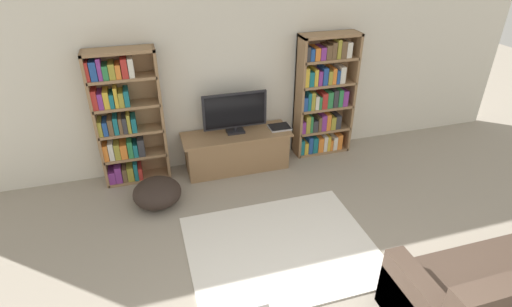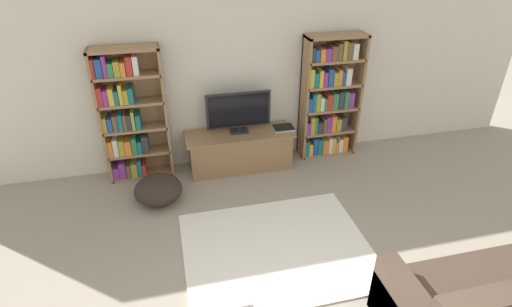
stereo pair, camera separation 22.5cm
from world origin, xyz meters
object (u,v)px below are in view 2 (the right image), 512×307
object	(u,v)px
bookshelf_right	(328,99)
couch_right_sofa	(504,305)
bookshelf_left	(129,116)
laptop	(283,128)
tv_stand	(240,150)
beanbag_ottoman	(158,190)
television	(239,112)

from	to	relation	value
bookshelf_right	couch_right_sofa	xyz separation A→B (m)	(0.26, -3.24, -0.56)
bookshelf_left	couch_right_sofa	size ratio (longest dim) A/B	0.94
laptop	couch_right_sofa	world-z (taller)	couch_right_sofa
tv_stand	beanbag_ottoman	xyz separation A→B (m)	(-1.15, -0.56, -0.11)
bookshelf_right	television	world-z (taller)	bookshelf_right
tv_stand	television	bearing A→B (deg)	90.00
tv_stand	beanbag_ottoman	size ratio (longest dim) A/B	2.53
laptop	bookshelf_left	bearing A→B (deg)	175.85
television	laptop	bearing A→B (deg)	-4.18
tv_stand	laptop	distance (m)	0.69
bookshelf_left	bookshelf_right	distance (m)	2.74
laptop	beanbag_ottoman	distance (m)	1.90
laptop	couch_right_sofa	bearing A→B (deg)	-72.72
tv_stand	television	world-z (taller)	television
tv_stand	bookshelf_right	bearing A→B (deg)	5.70
television	beanbag_ottoman	size ratio (longest dim) A/B	1.49
bookshelf_right	tv_stand	world-z (taller)	bookshelf_right
couch_right_sofa	beanbag_ottoman	xyz separation A→B (m)	(-2.74, 2.55, -0.14)
bookshelf_left	laptop	world-z (taller)	bookshelf_left
beanbag_ottoman	laptop	bearing A→B (deg)	17.12
television	bookshelf_left	bearing A→B (deg)	175.87
tv_stand	beanbag_ottoman	distance (m)	1.28
beanbag_ottoman	bookshelf_right	bearing A→B (deg)	15.54
bookshelf_right	tv_stand	bearing A→B (deg)	-174.30
bookshelf_left	beanbag_ottoman	world-z (taller)	bookshelf_left
bookshelf_right	couch_right_sofa	bearing A→B (deg)	-85.35
television	beanbag_ottoman	distance (m)	1.46
bookshelf_right	laptop	bearing A→B (deg)	-168.56
bookshelf_right	television	distance (m)	1.33
bookshelf_left	couch_right_sofa	bearing A→B (deg)	-47.23
beanbag_ottoman	couch_right_sofa	bearing A→B (deg)	-42.97
bookshelf_left	television	xyz separation A→B (m)	(1.41, -0.10, -0.04)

